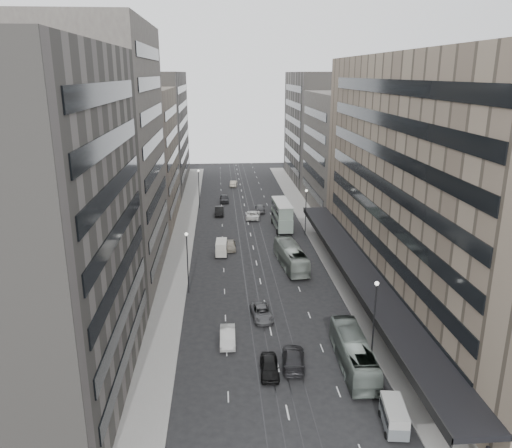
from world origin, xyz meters
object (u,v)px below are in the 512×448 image
object	(u,v)px
bus_far	(291,256)
sedan_1	(228,336)
vw_microbus	(394,415)
sedan_0	(269,367)
bus_near	(354,353)
sedan_2	(262,313)
panel_van	(221,247)
double_decker	(282,214)

from	to	relation	value
bus_far	sedan_1	xyz separation A→B (m)	(-9.85, -21.20, -0.89)
vw_microbus	sedan_0	world-z (taller)	vw_microbus
bus_near	vw_microbus	bearing A→B (deg)	98.17
sedan_2	panel_van	bearing A→B (deg)	96.88
bus_far	double_decker	bearing A→B (deg)	-98.40
panel_van	sedan_0	distance (m)	33.23
bus_far	panel_van	world-z (taller)	bus_far
double_decker	panel_van	xyz separation A→B (m)	(-11.26, -13.30, -1.46)
vw_microbus	panel_van	xyz separation A→B (m)	(-13.58, 41.30, 0.13)
sedan_0	sedan_2	xyz separation A→B (m)	(0.26, 11.37, -0.07)
double_decker	sedan_2	size ratio (longest dim) A/B	1.91
double_decker	sedan_0	bearing A→B (deg)	-100.45
bus_near	double_decker	distance (m)	45.77
bus_near	double_decker	xyz separation A→B (m)	(-1.33, 45.74, 1.22)
double_decker	sedan_1	world-z (taller)	double_decker
bus_far	bus_near	bearing A→B (deg)	89.55
panel_van	sedan_1	world-z (taller)	panel_van
vw_microbus	sedan_1	world-z (taller)	vw_microbus
double_decker	sedan_1	distance (m)	41.69
vw_microbus	sedan_0	bearing A→B (deg)	145.51
sedan_0	vw_microbus	bearing A→B (deg)	-39.16
bus_near	vw_microbus	xyz separation A→B (m)	(0.99, -8.86, -0.38)
sedan_1	sedan_2	bearing A→B (deg)	53.15
sedan_2	bus_near	bearing A→B (deg)	-58.46
bus_far	panel_van	xyz separation A→B (m)	(-10.27, 5.71, -0.33)
sedan_1	sedan_2	world-z (taller)	sedan_1
bus_near	sedan_0	bearing A→B (deg)	5.31
panel_van	bus_far	bearing A→B (deg)	-25.99
sedan_0	bus_far	bearing A→B (deg)	80.41
sedan_0	sedan_1	bearing A→B (deg)	125.47
bus_far	sedan_2	size ratio (longest dim) A/B	2.38
double_decker	vw_microbus	world-z (taller)	double_decker
bus_near	sedan_0	size ratio (longest dim) A/B	2.52
vw_microbus	sedan_0	xyz separation A→B (m)	(-9.29, 8.35, -0.43)
bus_far	vw_microbus	xyz separation A→B (m)	(3.31, -35.59, -0.46)
bus_far	sedan_0	world-z (taller)	bus_far
bus_far	sedan_0	bearing A→B (deg)	72.20
double_decker	sedan_2	xyz separation A→B (m)	(-6.72, -34.87, -2.09)
sedan_1	panel_van	bearing A→B (deg)	91.76
panel_van	sedan_2	distance (m)	22.06
bus_near	panel_van	world-z (taller)	bus_near
sedan_0	bus_near	bearing A→B (deg)	6.30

